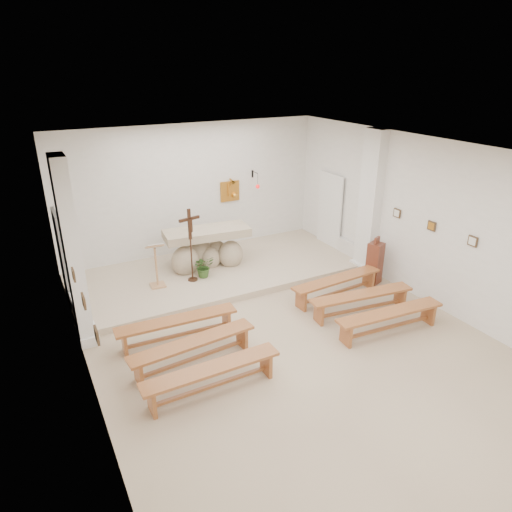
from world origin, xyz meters
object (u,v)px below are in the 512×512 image
bench_left_front (177,324)px  bench_left_second (193,347)px  bench_right_second (361,299)px  crucifix_stand (191,240)px  bench_right_third (390,317)px  bench_right_front (337,283)px  bench_left_third (212,373)px  lectern (156,265)px  altar (207,251)px  donation_pedestal (375,263)px

bench_left_front → bench_left_second: (0.00, -0.83, 0.00)m
bench_right_second → crucifix_stand: bearing=139.5°
bench_right_third → bench_right_front: bearing=94.6°
crucifix_stand → bench_left_second: bearing=-123.1°
bench_left_third → bench_right_third: same height
bench_left_second → bench_right_third: 3.79m
bench_right_front → bench_left_front: bearing=176.3°
bench_right_front → bench_right_third: (0.00, -1.65, 0.00)m
lectern → bench_right_third: size_ratio=0.47×
crucifix_stand → bench_right_front: bearing=-50.8°
crucifix_stand → bench_right_third: crucifix_stand is taller
altar → bench_right_front: 3.34m
lectern → bench_right_third: bearing=-43.0°
altar → donation_pedestal: (3.26, -2.46, -0.05)m
bench_right_second → bench_left_third: same height
bench_right_front → bench_left_second: 3.79m
lectern → donation_pedestal: lectern is taller
bench_right_front → bench_right_second: bearing=-93.7°
altar → bench_right_front: (2.00, -2.67, -0.20)m
bench_left_second → bench_right_front: bearing=7.7°
bench_right_third → bench_left_front: bearing=160.5°
bench_right_third → bench_right_second: bearing=94.6°
bench_left_front → bench_left_third: (0.00, -1.65, 0.00)m
bench_right_front → bench_left_third: 4.05m
bench_right_front → bench_left_second: same height
altar → bench_right_second: altar is taller
bench_right_second → bench_right_third: (0.00, -0.83, 0.00)m
lectern → bench_right_front: size_ratio=0.47×
bench_left_second → bench_left_front: bearing=85.1°
bench_left_front → bench_left_third: bearing=-86.9°
crucifix_stand → bench_right_front: (2.62, -2.06, -0.80)m
bench_left_front → donation_pedestal: bearing=5.5°
bench_left_second → bench_left_third: bearing=-94.9°
altar → bench_left_second: size_ratio=0.93×
bench_right_third → donation_pedestal: bearing=60.7°
bench_right_second → bench_right_third: same height
crucifix_stand → bench_right_third: (2.62, -3.71, -0.80)m
lectern → bench_right_front: lectern is taller
lectern → bench_left_third: lectern is taller
donation_pedestal → bench_left_front: donation_pedestal is taller
altar → bench_right_front: size_ratio=0.93×
donation_pedestal → bench_left_third: 5.29m
altar → bench_left_second: bearing=-109.9°
lectern → bench_right_second: size_ratio=0.47×
donation_pedestal → bench_right_second: bearing=-161.2°
donation_pedestal → bench_left_second: (-4.95, -1.03, -0.15)m
crucifix_stand → bench_right_front: size_ratio=0.76×
bench_right_front → bench_right_third: bearing=-93.7°
bench_left_front → bench_left_second: bearing=-86.9°
donation_pedestal → bench_left_third: donation_pedestal is taller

